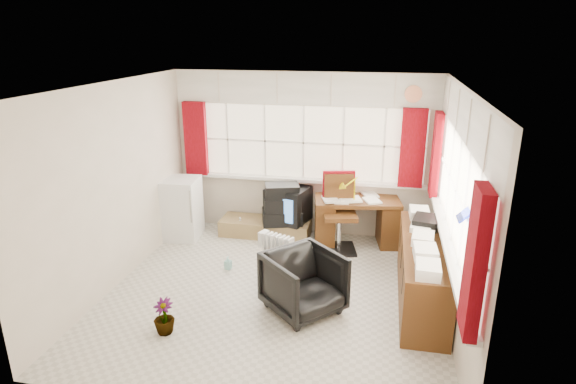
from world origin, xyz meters
name	(u,v)px	position (x,y,z in m)	size (l,w,h in m)	color
ground	(275,293)	(0.00, 0.00, 0.00)	(4.00, 4.00, 0.00)	beige
room_walls	(274,176)	(0.00, 0.00, 1.50)	(4.00, 4.00, 4.00)	beige
window_back	(303,175)	(0.00, 1.94, 0.95)	(3.70, 0.12, 3.60)	#F1E1BF
window_right	(448,235)	(1.94, 0.00, 0.95)	(0.12, 3.70, 3.60)	#F1E1BF
curtains	(361,163)	(0.92, 0.93, 1.46)	(3.83, 3.83, 1.15)	maroon
overhead_cabinets	(369,100)	(0.98, 0.98, 2.25)	(3.98, 3.98, 0.48)	white
desk	(357,219)	(0.86, 1.68, 0.40)	(1.32, 0.80, 0.75)	#5A3215
desk_lamp	(355,185)	(0.82, 1.55, 0.97)	(0.16, 0.15, 0.38)	yellow
task_chair	(339,209)	(0.61, 1.50, 0.61)	(0.57, 0.60, 1.14)	black
office_chair	(304,283)	(0.41, -0.30, 0.35)	(0.76, 0.78, 0.71)	black
radiator	(278,262)	(-0.03, 0.34, 0.26)	(0.45, 0.31, 0.63)	white
credenza	(422,270)	(1.73, 0.20, 0.40)	(0.50, 2.00, 0.85)	#5A3215
file_tray	(426,222)	(1.76, 0.69, 0.81)	(0.29, 0.37, 0.12)	black
tv_bench	(265,227)	(-0.55, 1.72, 0.12)	(1.40, 0.50, 0.25)	olive
crt_tv	(288,204)	(-0.20, 1.77, 0.52)	(0.72, 0.68, 0.53)	black
hifi_stack	(282,205)	(-0.26, 1.64, 0.54)	(0.68, 0.54, 0.63)	black
mini_fridge	(181,208)	(-1.80, 1.39, 0.47)	(0.60, 0.60, 0.94)	white
spray_bottle_a	(240,226)	(-0.93, 1.62, 0.15)	(0.11, 0.12, 0.30)	white
spray_bottle_b	(228,263)	(-0.76, 0.50, 0.09)	(0.08, 0.08, 0.18)	#88CBC7
flower_vase	(164,316)	(-0.97, -1.02, 0.20)	(0.22, 0.22, 0.39)	black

